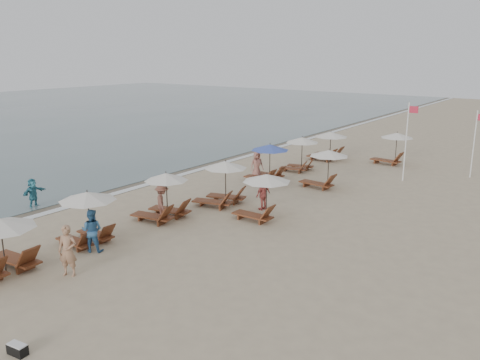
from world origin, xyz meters
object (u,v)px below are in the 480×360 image
Objects in this scene: lounger_station_5 at (299,153)px; duffel_bag at (17,349)px; beachgoer_far_a at (263,195)px; beachgoer_mid_a at (92,230)px; waterline_walker at (33,193)px; lounger_station_2 at (163,199)px; beachgoer_near at (68,251)px; inland_station_2 at (392,146)px; lounger_station_3 at (222,184)px; beachgoer_mid_b at (162,202)px; beachgoer_far_b at (257,165)px; lounger_station_6 at (327,146)px; inland_station_1 at (323,165)px; inland_station_0 at (261,192)px; lounger_station_4 at (267,162)px; lounger_station_1 at (86,216)px; flag_pole_near at (407,138)px.

lounger_station_5 is 4.21× the size of duffel_bag.
duffel_bag is (1.60, -13.89, -0.63)m from beachgoer_far_a.
beachgoer_mid_a is 7.37m from waterline_walker.
lounger_station_5 is (0.29, 12.32, 0.21)m from lounger_station_2.
inland_station_2 is at bearing 55.27° from beachgoer_near.
lounger_station_3 reaches higher than beachgoer_mid_b.
lounger_station_3 is at bearing -121.56° from beachgoer_mid_a.
lounger_station_3 is at bearing 76.68° from lounger_station_2.
waterline_walker is at bearing -159.06° from lounger_station_2.
inland_station_2 reaches higher than beachgoer_far_b.
lounger_station_6 is 21.03m from beachgoer_mid_a.
beachgoer_mid_b reaches higher than waterline_walker.
inland_station_1 is at bearing -42.19° from lounger_station_5.
inland_station_0 and inland_station_1 have the same top height.
inland_station_2 reaches higher than lounger_station_6.
lounger_station_1 is at bearing -91.00° from lounger_station_4.
lounger_station_3 reaches higher than beachgoer_far_a.
lounger_station_2 is 16.63m from lounger_station_6.
beachgoer_far_b is (-1.11, -3.34, -0.36)m from lounger_station_5.
beachgoer_near is at bearing -49.38° from lounger_station_1.
flag_pole_near is at bearing 168.48° from beachgoer_far_a.
beachgoer_near is 9.07m from waterline_walker.
lounger_station_3 is 2.27m from beachgoer_far_a.
lounger_station_1 reaches higher than beachgoer_mid_a.
waterline_walker is (-11.10, -20.41, -0.56)m from inland_station_2.
beachgoer_mid_b is at bearing -59.98° from lounger_station_2.
lounger_station_3 is 14.93m from inland_station_2.
lounger_station_6 is at bearing 91.59° from lounger_station_5.
lounger_station_6 is at bearing -158.06° from beachgoer_far_a.
inland_station_0 is at bearing -103.09° from beachgoer_mid_b.
inland_station_2 is at bearing 63.35° from lounger_station_4.
beachgoer_mid_a is at bearing -89.07° from lounger_station_6.
flag_pole_near reaches higher than lounger_station_4.
lounger_station_3 is 0.99× the size of inland_station_0.
beachgoer_mid_a is at bearing 126.42° from duffel_bag.
lounger_station_6 is (0.43, 20.68, -0.16)m from lounger_station_1.
waterline_walker is at bearing -129.26° from flag_pole_near.
lounger_station_4 is at bearing 103.78° from duffel_bag.
lounger_station_5 is 0.88× the size of inland_station_1.
lounger_station_6 is 0.98× the size of inland_station_2.
duffel_bag is at bearing -86.79° from inland_station_1.
flag_pole_near reaches higher than lounger_station_3.
inland_station_0 reaches higher than beachgoer_far_b.
inland_station_0 is at bearing -59.00° from lounger_station_4.
lounger_station_5 is 10.41m from inland_station_0.
lounger_station_2 is 4.57m from inland_station_0.
lounger_station_2 reaches higher than inland_station_0.
beachgoer_far_b is at bearing 105.95° from duffel_bag.
beachgoer_mid_b is at bearing -141.08° from beachgoer_far_b.
lounger_station_5 is (0.32, 3.44, 0.05)m from lounger_station_4.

